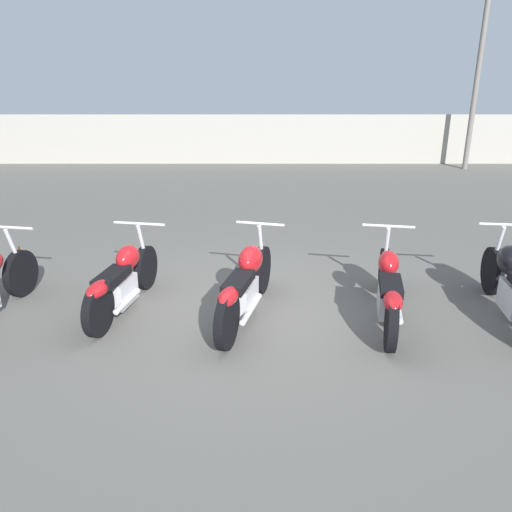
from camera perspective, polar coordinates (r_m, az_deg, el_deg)
The scene contains 6 objects.
ground_plane at distance 6.24m, azimuth -0.01°, elevation -6.25°, with size 60.00×60.00×0.00m, color #5B5954.
fence_back at distance 17.00m, azimuth 0.16°, elevation 13.18°, with size 40.00×0.04×1.60m.
motorcycle_slot_1 at distance 6.30m, azimuth -14.82°, elevation -2.72°, with size 0.71×1.94×0.96m.
motorcycle_slot_2 at distance 5.89m, azimuth -0.96°, elevation -3.31°, with size 0.81×2.11×1.00m.
motorcycle_slot_3 at distance 6.07m, azimuth 15.10°, elevation -3.67°, with size 0.72×2.13×0.97m.
traffic_cone_near at distance 7.76m, azimuth -24.98°, elevation -0.70°, with size 0.27×0.27×0.54m.
Camera 1 is at (0.02, -5.61, 2.73)m, focal length 35.00 mm.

